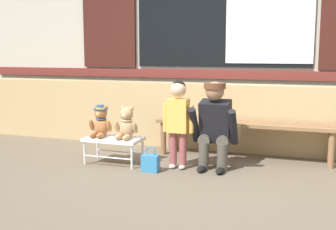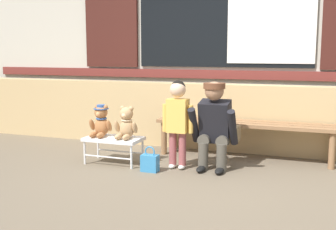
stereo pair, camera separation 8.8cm
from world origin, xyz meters
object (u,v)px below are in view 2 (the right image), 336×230
at_px(teddy_bear_plain, 126,124).
at_px(child_standing, 178,115).
at_px(wooden_bench_long, 245,127).
at_px(adult_crouching, 216,125).
at_px(handbag_on_ground, 150,163).
at_px(small_display_bench, 114,140).
at_px(teddy_bear_with_hat, 101,121).

xyz_separation_m(teddy_bear_plain, child_standing, (0.59, 0.05, 0.13)).
relative_size(teddy_bear_plain, child_standing, 0.38).
height_order(wooden_bench_long, child_standing, child_standing).
relative_size(adult_crouching, handbag_on_ground, 3.49).
relative_size(small_display_bench, child_standing, 0.67).
xyz_separation_m(small_display_bench, handbag_on_ground, (0.51, -0.17, -0.17)).
bearing_deg(child_standing, wooden_bench_long, 49.24).
bearing_deg(adult_crouching, teddy_bear_with_hat, -172.62).
bearing_deg(child_standing, adult_crouching, 16.88).
bearing_deg(child_standing, teddy_bear_with_hat, -176.83).
xyz_separation_m(small_display_bench, teddy_bear_plain, (0.16, 0.00, 0.20)).
distance_m(wooden_bench_long, teddy_bear_plain, 1.40).
relative_size(wooden_bench_long, adult_crouching, 2.21).
relative_size(wooden_bench_long, small_display_bench, 3.28).
bearing_deg(wooden_bench_long, teddy_bear_plain, -147.88).
bearing_deg(adult_crouching, teddy_bear_plain, -170.20).
height_order(teddy_bear_with_hat, child_standing, child_standing).
distance_m(small_display_bench, handbag_on_ground, 0.57).
xyz_separation_m(teddy_bear_plain, handbag_on_ground, (0.35, -0.17, -0.37)).
xyz_separation_m(teddy_bear_with_hat, adult_crouching, (1.30, 0.17, 0.01)).
height_order(child_standing, adult_crouching, child_standing).
distance_m(wooden_bench_long, small_display_bench, 1.54).
distance_m(teddy_bear_plain, adult_crouching, 0.99).
xyz_separation_m(child_standing, handbag_on_ground, (-0.23, -0.22, -0.50)).
bearing_deg(handbag_on_ground, teddy_bear_with_hat, 165.95).
bearing_deg(teddy_bear_plain, child_standing, 4.95).
relative_size(teddy_bear_with_hat, adult_crouching, 0.38).
bearing_deg(small_display_bench, adult_crouching, 8.51).
xyz_separation_m(teddy_bear_with_hat, handbag_on_ground, (0.67, -0.17, -0.38)).
height_order(small_display_bench, child_standing, child_standing).
relative_size(teddy_bear_with_hat, handbag_on_ground, 1.34).
bearing_deg(child_standing, handbag_on_ground, -136.86).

